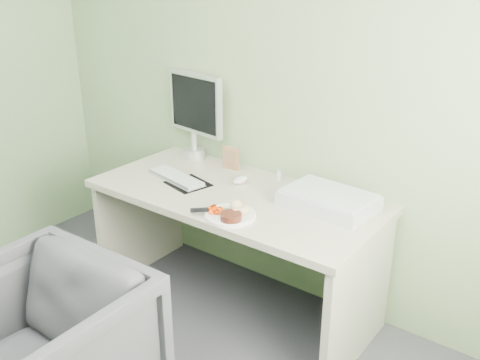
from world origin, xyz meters
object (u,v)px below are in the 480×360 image
Objects in this scene: scanner at (329,201)px; monitor at (195,111)px; desk at (235,223)px; plate at (230,215)px; desk_chair at (39,358)px.

monitor is at bearing 174.61° from scanner.
scanner is (0.49, 0.14, 0.22)m from desk.
plate is at bearing -57.35° from desk.
monitor is at bearing 150.27° from desk.
monitor is (-1.04, 0.18, 0.27)m from scanner.
monitor reaches higher than desk.
desk is 1.99× the size of desk_chair.
monitor is 1.70m from desk_chair.
plate is at bearing -30.44° from monitor.
plate is 0.56× the size of scanner.
monitor reaches higher than desk_chair.
desk is at bearing -160.16° from scanner.
desk_chair is (-0.12, -1.19, -0.18)m from desk.
desk is 1.21m from desk_chair.
monitor is at bearing 104.58° from desk_chair.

